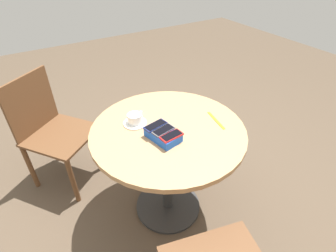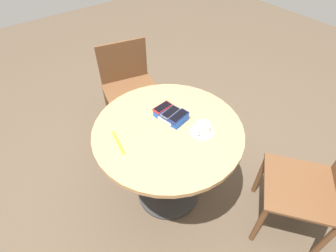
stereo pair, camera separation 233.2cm
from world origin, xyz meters
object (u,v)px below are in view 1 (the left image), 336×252
at_px(phone_red, 172,136).
at_px(saucer, 135,123).
at_px(phone_gray, 163,130).
at_px(chair_near_window, 53,130).
at_px(round_table, 168,147).
at_px(phone_navy, 156,126).
at_px(phone_box, 163,135).
at_px(lanyard_strap, 216,120).
at_px(coffee_cup, 135,118).

relative_size(phone_red, saucer, 0.93).
bearing_deg(saucer, phone_gray, -160.01).
relative_size(saucer, chair_near_window, 0.16).
xyz_separation_m(round_table, saucer, (0.15, 0.14, 0.15)).
xyz_separation_m(phone_gray, chair_near_window, (0.79, 0.49, -0.32)).
height_order(phone_gray, saucer, phone_gray).
xyz_separation_m(phone_navy, chair_near_window, (0.74, 0.47, -0.32)).
distance_m(round_table, phone_red, 0.24).
bearing_deg(phone_box, phone_gray, -58.56).
xyz_separation_m(phone_gray, saucer, (0.21, 0.08, -0.05)).
bearing_deg(saucer, lanyard_strap, -117.81).
bearing_deg(phone_gray, lanyard_strap, -93.39).
height_order(phone_red, saucer, phone_red).
bearing_deg(phone_gray, saucer, 19.99).
xyz_separation_m(saucer, coffee_cup, (0.00, -0.00, 0.03)).
distance_m(phone_gray, coffee_cup, 0.22).
relative_size(phone_box, coffee_cup, 1.85).
xyz_separation_m(phone_gray, lanyard_strap, (-0.02, -0.36, -0.05)).
relative_size(phone_gray, phone_navy, 0.95).
height_order(phone_gray, lanyard_strap, phone_gray).
bearing_deg(phone_gray, phone_navy, 15.93).
distance_m(round_table, chair_near_window, 0.93).
xyz_separation_m(phone_red, saucer, (0.27, 0.09, -0.05)).
bearing_deg(phone_box, phone_red, -165.33).
bearing_deg(phone_gray, round_table, -47.70).
height_order(saucer, chair_near_window, chair_near_window).
bearing_deg(phone_box, round_table, -48.36).
bearing_deg(phone_navy, coffee_cup, 20.48).
bearing_deg(phone_navy, phone_gray, -164.07).
bearing_deg(phone_navy, chair_near_window, 32.79).
bearing_deg(phone_navy, saucer, 21.47).
distance_m(round_table, phone_navy, 0.21).
height_order(phone_box, phone_navy, phone_navy).
relative_size(phone_box, lanyard_strap, 1.09).
bearing_deg(coffee_cup, phone_gray, -160.74).
xyz_separation_m(round_table, phone_red, (-0.12, 0.05, 0.20)).
distance_m(phone_red, coffee_cup, 0.29).
bearing_deg(coffee_cup, phone_box, -162.19).
bearing_deg(chair_near_window, lanyard_strap, -133.82).
distance_m(phone_box, phone_navy, 0.07).
bearing_deg(chair_near_window, coffee_cup, -144.46).
distance_m(phone_navy, lanyard_strap, 0.39).
bearing_deg(phone_box, saucer, 18.53).
xyz_separation_m(phone_gray, coffee_cup, (0.21, 0.07, -0.02)).
xyz_separation_m(round_table, lanyard_strap, (-0.08, -0.29, 0.14)).
relative_size(saucer, coffee_cup, 1.23).
bearing_deg(round_table, chair_near_window, 37.14).
height_order(lanyard_strap, chair_near_window, chair_near_window).
bearing_deg(coffee_cup, phone_navy, -159.52).
xyz_separation_m(phone_box, phone_gray, (0.00, -0.00, 0.03)).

